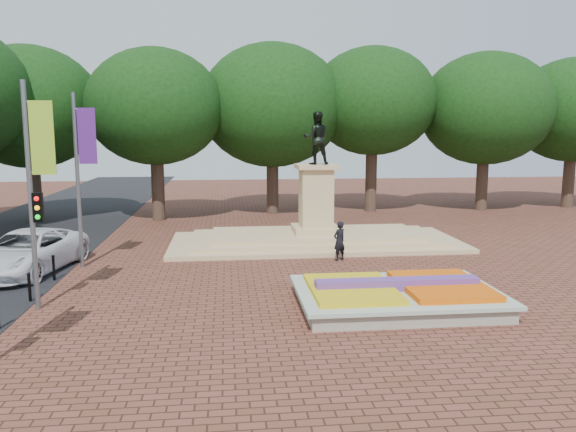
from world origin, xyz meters
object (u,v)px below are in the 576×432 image
object	(u,v)px
monument	(316,226)
pedestrian	(339,241)
flower_bed	(398,295)
van	(27,252)

from	to	relation	value
monument	pedestrian	world-z (taller)	monument
flower_bed	van	world-z (taller)	van
van	pedestrian	xyz separation A→B (m)	(12.57, 0.70, 0.03)
monument	van	size ratio (longest dim) A/B	2.37
monument	pedestrian	size ratio (longest dim) A/B	8.26
flower_bed	pedestrian	xyz separation A→B (m)	(-0.56, 6.50, 0.47)
monument	van	xyz separation A→B (m)	(-12.11, -4.20, -0.06)
van	monument	bearing A→B (deg)	30.56
monument	pedestrian	distance (m)	3.53
flower_bed	monument	size ratio (longest dim) A/B	0.45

